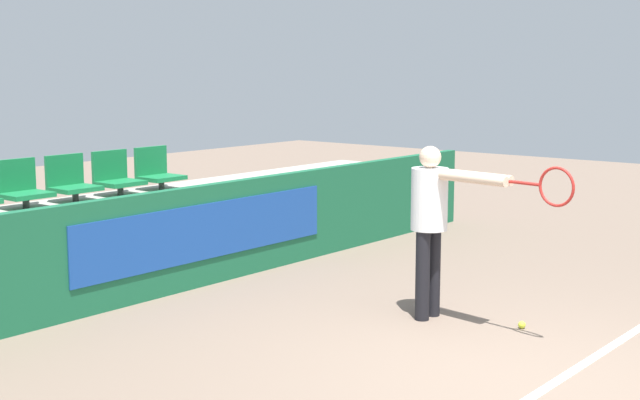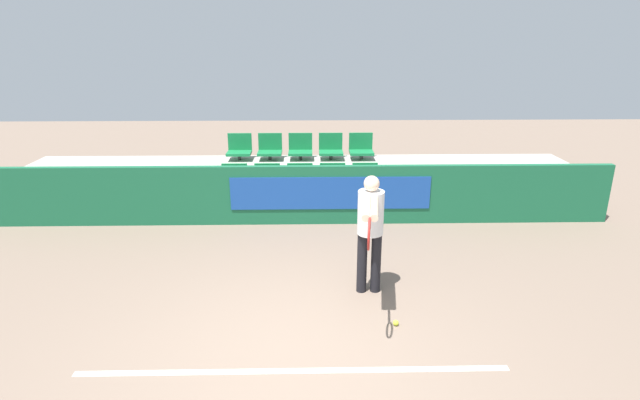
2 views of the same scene
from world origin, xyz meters
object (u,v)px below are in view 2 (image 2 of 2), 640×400
at_px(stadium_chair_0, 234,180).
at_px(stadium_chair_5, 239,149).
at_px(tennis_player, 370,224).
at_px(stadium_chair_3, 333,180).
at_px(stadium_chair_4, 365,180).
at_px(stadium_chair_2, 300,180).
at_px(stadium_chair_8, 331,148).
at_px(stadium_chair_6, 270,149).
at_px(stadium_chair_9, 361,148).
at_px(stadium_chair_7, 300,148).
at_px(tennis_ball, 396,323).
at_px(stadium_chair_1, 267,180).

relative_size(stadium_chair_0, stadium_chair_5, 1.00).
bearing_deg(tennis_player, stadium_chair_3, 103.50).
xyz_separation_m(stadium_chair_0, stadium_chair_4, (2.46, 0.00, 0.00)).
distance_m(stadium_chair_2, tennis_player, 3.36).
relative_size(stadium_chair_0, stadium_chair_8, 1.00).
xyz_separation_m(stadium_chair_6, stadium_chair_9, (1.84, 0.00, 0.00)).
bearing_deg(stadium_chair_4, stadium_chair_8, 124.32).
bearing_deg(tennis_player, stadium_chair_5, 125.56).
bearing_deg(stadium_chair_6, stadium_chair_2, -55.68).
height_order(stadium_chair_7, tennis_ball, stadium_chair_7).
bearing_deg(stadium_chair_8, stadium_chair_9, 0.00).
xyz_separation_m(stadium_chair_4, stadium_chair_5, (-2.46, 0.90, 0.40)).
distance_m(stadium_chair_7, stadium_chair_9, 1.23).
relative_size(stadium_chair_5, tennis_ball, 7.73).
distance_m(stadium_chair_0, stadium_chair_4, 2.46).
bearing_deg(stadium_chair_8, tennis_ball, -83.45).
bearing_deg(stadium_chair_8, stadium_chair_4, -55.68).
bearing_deg(stadium_chair_0, stadium_chair_6, 55.68).
height_order(stadium_chair_7, stadium_chair_8, same).
bearing_deg(stadium_chair_6, stadium_chair_4, -26.03).
xyz_separation_m(stadium_chair_0, stadium_chair_1, (0.61, 0.00, 0.00)).
bearing_deg(stadium_chair_2, tennis_player, -73.82).
distance_m(stadium_chair_1, stadium_chair_6, 0.98).
relative_size(stadium_chair_3, tennis_player, 0.32).
xyz_separation_m(stadium_chair_1, stadium_chair_7, (0.61, 0.90, 0.40)).
distance_m(stadium_chair_5, tennis_ball, 5.51).
bearing_deg(stadium_chair_5, stadium_chair_1, -55.68).
distance_m(stadium_chair_1, stadium_chair_3, 1.23).
height_order(stadium_chair_1, stadium_chair_7, stadium_chair_7).
height_order(stadium_chair_5, stadium_chair_9, same).
xyz_separation_m(stadium_chair_2, stadium_chair_9, (1.23, 0.90, 0.40)).
distance_m(stadium_chair_7, stadium_chair_8, 0.61).
xyz_separation_m(stadium_chair_5, tennis_ball, (2.40, -4.86, -0.98)).
relative_size(stadium_chair_0, stadium_chair_3, 1.00).
bearing_deg(tennis_ball, stadium_chair_9, 89.34).
xyz_separation_m(stadium_chair_5, stadium_chair_8, (1.84, 0.00, 0.00)).
bearing_deg(stadium_chair_2, stadium_chair_9, 36.22).
height_order(stadium_chair_3, stadium_chair_9, stadium_chair_9).
xyz_separation_m(stadium_chair_2, stadium_chair_3, (0.61, 0.00, 0.00)).
relative_size(stadium_chair_5, stadium_chair_7, 1.00).
distance_m(stadium_chair_5, stadium_chair_9, 2.46).
distance_m(stadium_chair_4, tennis_ball, 4.00).
height_order(stadium_chair_4, stadium_chair_6, stadium_chair_6).
distance_m(stadium_chair_6, stadium_chair_8, 1.23).
relative_size(stadium_chair_0, stadium_chair_9, 1.00).
relative_size(stadium_chair_2, stadium_chair_8, 1.00).
bearing_deg(stadium_chair_9, stadium_chair_2, -143.78).
bearing_deg(stadium_chair_0, tennis_ball, -58.78).
height_order(stadium_chair_2, stadium_chair_4, same).
xyz_separation_m(stadium_chair_1, stadium_chair_9, (1.84, 0.90, 0.40)).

